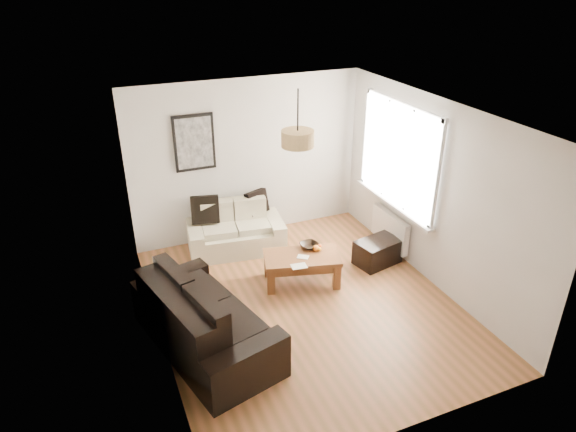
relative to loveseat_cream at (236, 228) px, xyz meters
name	(u,v)px	position (x,y,z in m)	size (l,w,h in m)	color
floor	(305,304)	(0.40, -1.78, -0.37)	(4.50, 4.50, 0.00)	brown
ceiling	(309,115)	(0.40, -1.78, 2.23)	(3.80, 4.50, 0.00)	white
wall_back	(248,160)	(0.40, 0.47, 0.93)	(3.80, 0.04, 2.60)	silver
wall_front	(414,325)	(0.40, -4.03, 0.93)	(3.80, 0.04, 2.60)	silver
wall_left	(151,248)	(-1.50, -1.78, 0.93)	(0.04, 4.50, 2.60)	silver
wall_right	(433,194)	(2.30, -1.78, 0.93)	(0.04, 4.50, 2.60)	silver
window_bay	(400,155)	(2.26, -0.98, 1.23)	(0.14, 1.90, 1.60)	white
radiator	(390,229)	(2.22, -0.98, 0.01)	(0.10, 0.90, 0.52)	white
poster	(194,143)	(-0.45, 0.44, 1.33)	(0.62, 0.04, 0.87)	black
pendant_shade	(298,139)	(0.40, -1.48, 1.86)	(0.40, 0.40, 0.20)	tan
loveseat_cream	(236,228)	(0.00, 0.00, 0.00)	(1.48, 0.81, 0.74)	beige
sofa_leather	(205,316)	(-1.03, -2.08, 0.07)	(2.02, 0.98, 0.87)	black
coffee_table	(302,269)	(0.57, -1.27, -0.15)	(1.06, 0.58, 0.43)	brown
ottoman	(378,252)	(1.85, -1.24, -0.18)	(0.67, 0.43, 0.38)	black
cushion_left	(205,210)	(-0.42, 0.18, 0.33)	(0.43, 0.13, 0.43)	black
cushion_right	(257,202)	(0.43, 0.18, 0.30)	(0.38, 0.12, 0.38)	black
fruit_bowl	(309,245)	(0.77, -1.10, 0.10)	(0.26, 0.26, 0.06)	black
orange_a	(319,249)	(0.85, -1.26, 0.11)	(0.06, 0.06, 0.06)	orange
orange_b	(320,246)	(0.90, -1.18, 0.11)	(0.06, 0.06, 0.06)	#DE5012
orange_c	(316,248)	(0.82, -1.22, 0.11)	(0.09, 0.09, 0.09)	orange
papers	(299,266)	(0.42, -1.51, 0.07)	(0.21, 0.15, 0.01)	white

